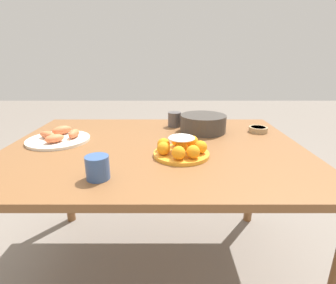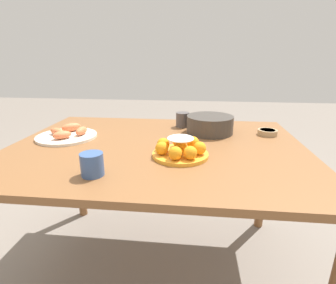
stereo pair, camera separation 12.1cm
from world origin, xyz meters
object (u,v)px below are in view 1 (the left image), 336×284
at_px(serving_bowl, 204,123).
at_px(cup_near, 98,167).
at_px(cup_far, 175,119).
at_px(dining_table, 156,161).
at_px(cake_plate, 182,148).
at_px(seafood_platter, 60,137).
at_px(sauce_bowl, 259,129).

bearing_deg(serving_bowl, cup_near, -126.63).
xyz_separation_m(serving_bowl, cup_near, (-0.45, -0.61, -0.01)).
bearing_deg(cup_far, dining_table, -106.52).
bearing_deg(cake_plate, cup_near, -144.14).
xyz_separation_m(cup_near, cup_far, (0.29, 0.73, 0.00)).
distance_m(cake_plate, cup_near, 0.38).
bearing_deg(serving_bowl, seafood_platter, -167.39).
relative_size(sauce_bowl, cup_far, 1.18).
height_order(sauce_bowl, cup_far, cup_far).
height_order(cake_plate, cup_near, cake_plate).
xyz_separation_m(sauce_bowl, cup_near, (-0.77, -0.60, 0.03)).
distance_m(seafood_platter, cup_near, 0.54).
bearing_deg(serving_bowl, sauce_bowl, -1.64).
xyz_separation_m(cake_plate, seafood_platter, (-0.62, 0.21, -0.02)).
distance_m(sauce_bowl, seafood_platter, 1.10).
bearing_deg(dining_table, cup_far, 73.48).
relative_size(cake_plate, seafood_platter, 0.78).
bearing_deg(cup_near, dining_table, 63.33).
height_order(serving_bowl, seafood_platter, serving_bowl).
distance_m(dining_table, sauce_bowl, 0.64).
height_order(sauce_bowl, cup_near, cup_near).
xyz_separation_m(dining_table, cup_far, (0.11, 0.36, 0.13)).
distance_m(dining_table, cake_plate, 0.23).
height_order(cup_near, cup_far, cup_far).
height_order(dining_table, cup_near, cup_near).
bearing_deg(serving_bowl, cup_far, 144.05).
xyz_separation_m(cake_plate, cup_far, (-0.02, 0.50, 0.01)).
distance_m(dining_table, serving_bowl, 0.39).
distance_m(serving_bowl, sauce_bowl, 0.32).
distance_m(serving_bowl, seafood_platter, 0.79).
bearing_deg(dining_table, cake_plate, -49.57).
relative_size(serving_bowl, cup_far, 2.93).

